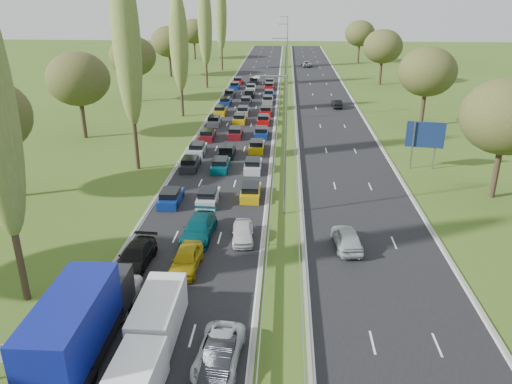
# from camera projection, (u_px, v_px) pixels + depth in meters

# --- Properties ---
(ground) EXTENTS (260.00, 260.00, 0.00)m
(ground) POSITION_uv_depth(u_px,v_px,m) (286.00, 116.00, 77.72)
(ground) COLOR #3D591C
(ground) RESTS_ON ground
(near_carriageway) EXTENTS (10.50, 215.00, 0.04)m
(near_carriageway) POSITION_uv_depth(u_px,v_px,m) (244.00, 112.00, 80.41)
(near_carriageway) COLOR black
(near_carriageway) RESTS_ON ground
(far_carriageway) EXTENTS (10.50, 215.00, 0.04)m
(far_carriageway) POSITION_uv_depth(u_px,v_px,m) (328.00, 113.00, 79.66)
(far_carriageway) COLOR black
(far_carriageway) RESTS_ON ground
(central_reservation) EXTENTS (2.36, 215.00, 0.32)m
(central_reservation) POSITION_uv_depth(u_px,v_px,m) (286.00, 109.00, 79.83)
(central_reservation) COLOR gray
(central_reservation) RESTS_ON ground
(lamp_columns) EXTENTS (0.18, 140.18, 12.00)m
(lamp_columns) POSITION_uv_depth(u_px,v_px,m) (287.00, 79.00, 73.64)
(lamp_columns) COLOR gray
(lamp_columns) RESTS_ON ground
(poplar_row) EXTENTS (2.80, 127.80, 22.44)m
(poplar_row) POSITION_uv_depth(u_px,v_px,m) (161.00, 39.00, 63.04)
(poplar_row) COLOR #2D2116
(poplar_row) RESTS_ON ground
(woodland_left) EXTENTS (8.00, 166.00, 11.10)m
(woodland_left) POSITION_uv_depth(u_px,v_px,m) (67.00, 83.00, 60.23)
(woodland_left) COLOR #2D2116
(woodland_left) RESTS_ON ground
(woodland_right) EXTENTS (8.00, 153.00, 11.10)m
(woodland_right) POSITION_uv_depth(u_px,v_px,m) (445.00, 82.00, 61.43)
(woodland_right) COLOR #2D2116
(woodland_right) RESTS_ON ground
(traffic_queue_fill) EXTENTS (9.04, 68.75, 0.80)m
(traffic_queue_fill) POSITION_uv_depth(u_px,v_px,m) (241.00, 116.00, 75.73)
(traffic_queue_fill) COLOR navy
(traffic_queue_fill) RESTS_ON ground
(near_car_2) EXTENTS (2.32, 4.77, 1.31)m
(near_car_2) POSITION_uv_depth(u_px,v_px,m) (116.00, 297.00, 30.36)
(near_car_2) COLOR silver
(near_car_2) RESTS_ON near_carriageway
(near_car_3) EXTENTS (2.34, 5.16, 1.47)m
(near_car_3) POSITION_uv_depth(u_px,v_px,m) (135.00, 256.00, 34.89)
(near_car_3) COLOR black
(near_car_3) RESTS_ON near_carriageway
(near_car_7) EXTENTS (2.47, 5.52, 1.57)m
(near_car_7) POSITION_uv_depth(u_px,v_px,m) (199.00, 228.00, 38.86)
(near_car_7) COLOR #054750
(near_car_7) RESTS_ON near_carriageway
(near_car_8) EXTENTS (1.95, 4.58, 1.54)m
(near_car_8) POSITION_uv_depth(u_px,v_px,m) (186.00, 259.00, 34.44)
(near_car_8) COLOR #A88E0B
(near_car_8) RESTS_ON near_carriageway
(near_car_9) EXTENTS (1.65, 4.16, 1.35)m
(near_car_9) POSITION_uv_depth(u_px,v_px,m) (219.00, 359.00, 25.14)
(near_car_9) COLOR black
(near_car_9) RESTS_ON near_carriageway
(near_car_10) EXTENTS (2.53, 4.92, 1.33)m
(near_car_10) POSITION_uv_depth(u_px,v_px,m) (219.00, 352.00, 25.66)
(near_car_10) COLOR #B9BDC4
(near_car_10) RESTS_ON near_carriageway
(near_car_12) EXTENTS (1.91, 4.13, 1.37)m
(near_car_12) POSITION_uv_depth(u_px,v_px,m) (243.00, 232.00, 38.47)
(near_car_12) COLOR silver
(near_car_12) RESTS_ON near_carriageway
(far_car_0) EXTENTS (2.21, 4.76, 1.58)m
(far_car_0) POSITION_uv_depth(u_px,v_px,m) (347.00, 238.00, 37.33)
(far_car_0) COLOR #AEB5B8
(far_car_0) RESTS_ON far_carriageway
(far_car_1) EXTENTS (1.54, 4.14, 1.35)m
(far_car_1) POSITION_uv_depth(u_px,v_px,m) (337.00, 104.00, 83.12)
(far_car_1) COLOR black
(far_car_1) RESTS_ON far_carriageway
(far_car_2) EXTENTS (2.70, 5.24, 1.41)m
(far_car_2) POSITION_uv_depth(u_px,v_px,m) (306.00, 64.00, 129.25)
(far_car_2) COLOR gray
(far_car_2) RESTS_ON far_carriageway
(blue_lorry) EXTENTS (2.69, 9.69, 4.09)m
(blue_lorry) POSITION_uv_depth(u_px,v_px,m) (80.00, 322.00, 25.71)
(blue_lorry) COLOR black
(blue_lorry) RESTS_ON near_carriageway
(white_van_front) EXTENTS (2.21, 5.62, 2.26)m
(white_van_front) POSITION_uv_depth(u_px,v_px,m) (160.00, 312.00, 28.06)
(white_van_front) COLOR silver
(white_van_front) RESTS_ON near_carriageway
(direction_sign) EXTENTS (3.96, 0.76, 5.20)m
(direction_sign) POSITION_uv_depth(u_px,v_px,m) (425.00, 137.00, 53.21)
(direction_sign) COLOR gray
(direction_sign) RESTS_ON ground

